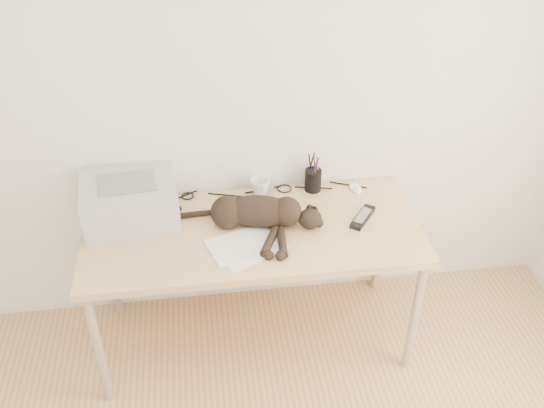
{
  "coord_description": "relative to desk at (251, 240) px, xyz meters",
  "views": [
    {
      "loc": [
        -0.22,
        -0.87,
        2.5
      ],
      "look_at": [
        0.09,
        1.34,
        0.91
      ],
      "focal_mm": 40.0,
      "sensor_mm": 36.0,
      "label": 1
    }
  ],
  "objects": [
    {
      "name": "wall_back",
      "position": [
        0.0,
        0.27,
        0.69
      ],
      "size": [
        3.5,
        0.0,
        3.5
      ],
      "primitive_type": "plane",
      "rotation": [
        1.57,
        0.0,
        0.0
      ],
      "color": "white",
      "rests_on": "floor"
    },
    {
      "name": "desk",
      "position": [
        0.0,
        0.0,
        0.0
      ],
      "size": [
        1.6,
        0.7,
        0.74
      ],
      "color": "tan",
      "rests_on": "floor"
    },
    {
      "name": "printer",
      "position": [
        -0.57,
        0.08,
        0.23
      ],
      "size": [
        0.48,
        0.42,
        0.21
      ],
      "color": "#A7A7AC",
      "rests_on": "desk"
    },
    {
      "name": "papers",
      "position": [
        -0.05,
        -0.21,
        0.14
      ],
      "size": [
        0.39,
        0.33,
        0.01
      ],
      "color": "white",
      "rests_on": "desk"
    },
    {
      "name": "cat",
      "position": [
        0.01,
        -0.06,
        0.2
      ],
      "size": [
        0.7,
        0.41,
        0.16
      ],
      "rotation": [
        0.0,
        0.0,
        -0.21
      ],
      "color": "black",
      "rests_on": "desk"
    },
    {
      "name": "mug",
      "position": [
        0.07,
        0.19,
        0.18
      ],
      "size": [
        0.13,
        0.13,
        0.09
      ],
      "primitive_type": "imported",
      "rotation": [
        0.0,
        0.0,
        0.35
      ],
      "color": "white",
      "rests_on": "desk"
    },
    {
      "name": "pen_cup",
      "position": [
        0.34,
        0.2,
        0.19
      ],
      "size": [
        0.09,
        0.09,
        0.22
      ],
      "color": "black",
      "rests_on": "desk"
    },
    {
      "name": "remote_grey",
      "position": [
        0.11,
        0.16,
        0.14
      ],
      "size": [
        0.07,
        0.18,
        0.02
      ],
      "primitive_type": "cube",
      "rotation": [
        0.0,
        0.0,
        -0.13
      ],
      "color": "slate",
      "rests_on": "desk"
    },
    {
      "name": "remote_black",
      "position": [
        0.54,
        -0.08,
        0.14
      ],
      "size": [
        0.16,
        0.19,
        0.02
      ],
      "primitive_type": "cube",
      "rotation": [
        0.0,
        0.0,
        -0.64
      ],
      "color": "black",
      "rests_on": "desk"
    },
    {
      "name": "mouse",
      "position": [
        0.57,
        0.18,
        0.15
      ],
      "size": [
        0.08,
        0.11,
        0.03
      ],
      "primitive_type": "ellipsoid",
      "rotation": [
        0.0,
        0.0,
        0.17
      ],
      "color": "white",
      "rests_on": "desk"
    },
    {
      "name": "cable_tangle",
      "position": [
        0.0,
        0.22,
        0.14
      ],
      "size": [
        1.36,
        0.08,
        0.01
      ],
      "primitive_type": null,
      "color": "black",
      "rests_on": "desk"
    }
  ]
}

